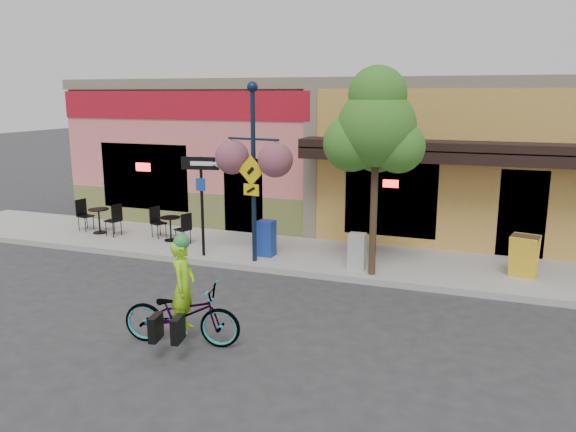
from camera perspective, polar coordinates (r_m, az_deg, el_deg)
The scene contains 14 objects.
ground at distance 12.28m, azimuth 1.75°, elevation -7.07°, with size 90.00×90.00×0.00m, color #2D2D30.
sidewalk at distance 14.07m, azimuth 4.32°, elevation -4.22°, with size 24.00×3.00×0.15m, color #9E9B93.
curb at distance 12.75m, azimuth 2.53°, elevation -5.97°, with size 24.00×0.12×0.15m, color #A8A59E.
building at distance 18.94m, azimuth 9.00°, elevation 6.65°, with size 18.20×8.20×4.50m, color #DF6E6E, non-canonical shape.
bicycle at distance 9.54m, azimuth -10.74°, elevation -9.77°, with size 0.69×1.98×1.04m, color maroon.
cyclist_rider at distance 9.43m, azimuth -10.53°, elevation -8.45°, with size 0.56×0.37×1.53m, color #9BEF19.
lamp_post at distance 13.08m, azimuth -3.53°, elevation 4.29°, with size 1.34×0.54×4.21m, color #111E37, non-canonical shape.
one_way_sign at distance 13.81m, azimuth -8.71°, elevation 0.92°, with size 0.94×0.20×2.45m, color black, non-canonical shape.
cafe_set_left at distance 16.93m, azimuth -18.65°, elevation -0.13°, with size 1.55×0.77×0.93m, color black, non-canonical shape.
cafe_set_right at distance 15.54m, azimuth -11.86°, elevation -0.93°, with size 1.44×0.72×0.86m, color black, non-canonical shape.
newspaper_box_blue at distance 13.83m, azimuth -2.21°, elevation -2.27°, with size 0.40×0.35×0.88m, color #1A389C, non-canonical shape.
newspaper_box_grey at distance 12.93m, azimuth 7.03°, elevation -3.55°, with size 0.38×0.34×0.82m, color #ACACAC, non-canonical shape.
street_tree at distance 12.16m, azimuth 8.82°, elevation 4.42°, with size 1.78×1.78×4.57m, color #3D7A26, non-canonical shape.
sandwich_board at distance 13.09m, azimuth 22.71°, elevation -3.96°, with size 0.56×0.41×0.94m, color yellow, non-canonical shape.
Camera 1 is at (3.62, -11.00, 4.08)m, focal length 35.00 mm.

